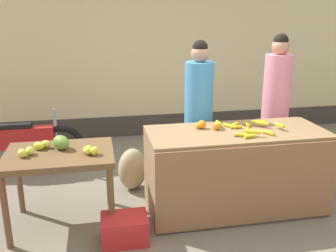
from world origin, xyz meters
The scene contains 12 objects.
ground_plane centered at (0.00, 0.00, 0.00)m, with size 24.00×24.00×0.00m, color #756B5B.
market_wall_back centered at (0.00, 2.88, 1.45)m, with size 9.21×0.23×2.97m.
fruit_stall_counter centered at (0.38, -0.01, 0.45)m, with size 1.91×0.81×0.90m.
side_table_wooden centered at (-1.46, 0.00, 0.69)m, with size 1.05×0.77×0.79m.
banana_bunch_pile centered at (0.50, -0.01, 0.93)m, with size 0.67×0.55×0.07m.
orange_pile centered at (0.07, 0.12, 0.94)m, with size 0.25×0.16×0.09m.
mango_papaya_pile centered at (-1.45, 0.03, 0.85)m, with size 0.79×0.43×0.14m.
vendor_woman_blue_shirt centered at (0.13, 0.64, 0.91)m, with size 0.34×0.34×1.81m.
vendor_woman_pink_shirt centered at (1.15, 0.69, 0.94)m, with size 0.34×0.34×1.87m.
parked_motorcycle centered at (-2.07, 1.44, 0.40)m, with size 1.60×0.18×0.88m.
produce_crate centered at (-0.88, -0.43, 0.13)m, with size 0.44×0.32×0.26m, color red.
produce_sack centered at (-0.69, 0.67, 0.26)m, with size 0.36×0.30×0.52m, color tan.
Camera 1 is at (-1.06, -3.54, 2.10)m, focal length 39.64 mm.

